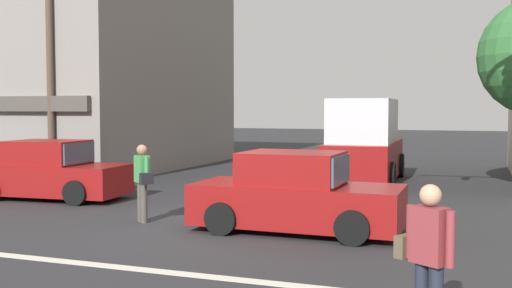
# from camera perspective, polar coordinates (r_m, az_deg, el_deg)

# --- Properties ---
(ground_plane) EXTENTS (120.00, 120.00, 0.00)m
(ground_plane) POSITION_cam_1_polar(r_m,az_deg,el_deg) (12.65, -4.55, -7.73)
(ground_plane) COLOR #2B2B2D
(lane_marking_stripe) EXTENTS (9.00, 0.24, 0.01)m
(lane_marking_stripe) POSITION_cam_1_polar(r_m,az_deg,el_deg) (9.66, -13.44, -11.27)
(lane_marking_stripe) COLOR silver
(lane_marking_stripe) RESTS_ON ground
(building_left_block) EXTENTS (12.49, 11.35, 9.44)m
(building_left_block) POSITION_cam_1_polar(r_m,az_deg,el_deg) (27.77, -18.81, 7.90)
(building_left_block) COLOR gray
(building_left_block) RESTS_ON ground
(utility_pole_near_left) EXTENTS (1.40, 0.22, 7.01)m
(utility_pole_near_left) POSITION_cam_1_polar(r_m,az_deg,el_deg) (20.47, -19.02, 6.60)
(utility_pole_near_left) COLOR brown
(utility_pole_near_left) RESTS_ON ground
(sedan_waiting_far) EXTENTS (4.10, 1.89, 1.58)m
(sedan_waiting_far) POSITION_cam_1_polar(r_m,az_deg,el_deg) (11.90, 3.83, -4.95)
(sedan_waiting_far) COLOR maroon
(sedan_waiting_far) RESTS_ON ground
(box_truck_approaching_near) EXTENTS (2.40, 5.67, 2.75)m
(box_truck_approaching_near) POSITION_cam_1_polar(r_m,az_deg,el_deg) (20.07, 10.32, -0.06)
(box_truck_approaching_near) COLOR maroon
(box_truck_approaching_near) RESTS_ON ground
(sedan_crossing_center) EXTENTS (4.22, 2.12, 1.58)m
(sedan_crossing_center) POSITION_cam_1_polar(r_m,az_deg,el_deg) (17.11, -18.99, -2.59)
(sedan_crossing_center) COLOR maroon
(sedan_crossing_center) RESTS_ON ground
(pedestrian_foreground_with_bag) EXTENTS (0.62, 0.54, 1.67)m
(pedestrian_foreground_with_bag) POSITION_cam_1_polar(r_m,az_deg,el_deg) (6.43, 16.03, -10.05)
(pedestrian_foreground_with_bag) COLOR #232838
(pedestrian_foreground_with_bag) RESTS_ON ground
(pedestrian_mid_crossing) EXTENTS (0.61, 0.56, 1.67)m
(pedestrian_mid_crossing) POSITION_cam_1_polar(r_m,az_deg,el_deg) (13.00, -10.77, -3.23)
(pedestrian_mid_crossing) COLOR #4C4742
(pedestrian_mid_crossing) RESTS_ON ground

